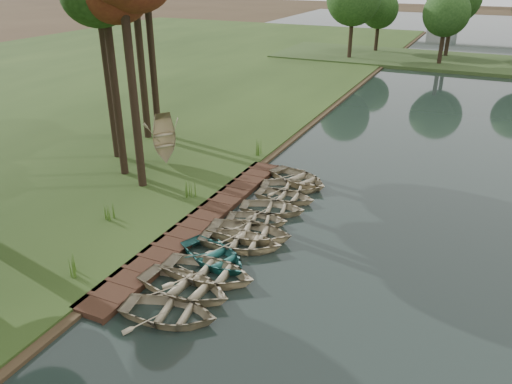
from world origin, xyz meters
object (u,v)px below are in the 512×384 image
at_px(rowboat_0, 169,310).
at_px(rowboat_1, 185,285).
at_px(rowboat_2, 208,270).
at_px(boardwalk, 201,221).
at_px(stored_rowboat, 165,158).

bearing_deg(rowboat_0, rowboat_1, 1.70).
bearing_deg(rowboat_1, rowboat_2, -10.80).
xyz_separation_m(boardwalk, rowboat_1, (2.40, -5.22, 0.30)).
xyz_separation_m(boardwalk, rowboat_0, (2.70, -6.74, 0.27)).
relative_size(rowboat_1, rowboat_2, 0.99).
height_order(rowboat_2, stored_rowboat, stored_rowboat).
height_order(rowboat_0, rowboat_1, rowboat_1).
xyz_separation_m(rowboat_1, stored_rowboat, (-8.14, 10.63, 0.18)).
bearing_deg(stored_rowboat, boardwalk, -99.94).
bearing_deg(boardwalk, stored_rowboat, 136.75).
bearing_deg(rowboat_1, rowboat_0, -164.96).
distance_m(boardwalk, rowboat_1, 5.75).
xyz_separation_m(rowboat_1, rowboat_2, (0.32, 1.24, 0.01)).
distance_m(rowboat_1, stored_rowboat, 13.39).
relative_size(rowboat_2, stored_rowboat, 1.22).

